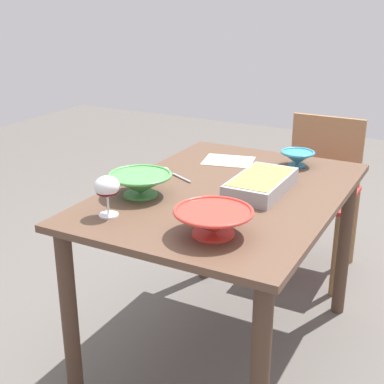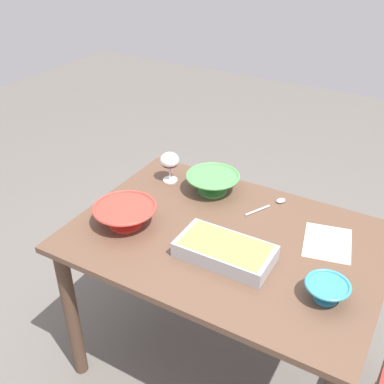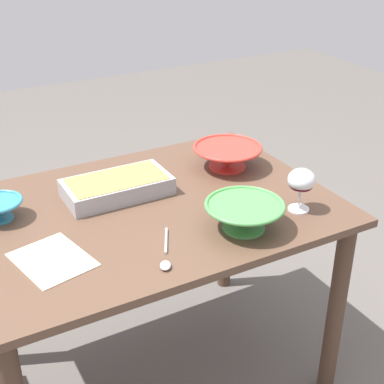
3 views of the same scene
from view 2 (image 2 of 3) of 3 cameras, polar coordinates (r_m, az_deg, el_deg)
name	(u,v)px [view 2 (image 2 of 3)]	position (r m, az deg, el deg)	size (l,w,h in m)	color
ground_plane	(220,360)	(2.35, 3.51, -19.92)	(8.00, 8.00, 0.00)	#5B5651
dining_table	(225,259)	(1.90, 4.13, -8.22)	(1.20, 0.85, 0.74)	brown
wine_glass	(170,162)	(2.14, -2.77, 3.73)	(0.09, 0.09, 0.14)	white
casserole_dish	(225,250)	(1.71, 4.06, -7.15)	(0.35, 0.19, 0.06)	#99999E
mixing_bowl	(213,182)	(2.08, 2.55, 1.21)	(0.24, 0.24, 0.09)	#4C994C
small_bowl	(125,214)	(1.88, -8.20, -2.72)	(0.26, 0.26, 0.09)	red
serving_bowl	(327,290)	(1.60, 16.23, -11.49)	(0.15, 0.15, 0.07)	teal
serving_spoon	(274,203)	(2.03, 10.00, -1.40)	(0.12, 0.20, 0.01)	silver
napkin	(327,243)	(1.86, 16.30, -5.99)	(0.18, 0.22, 0.00)	beige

